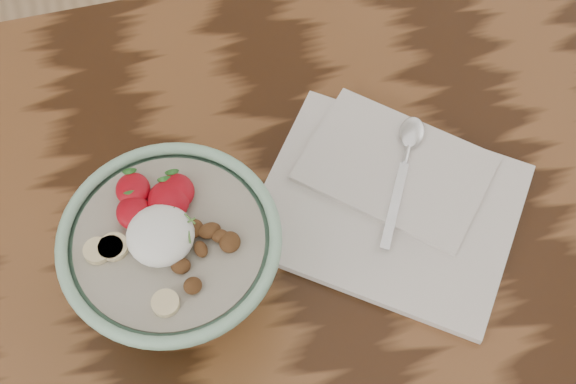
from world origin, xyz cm
name	(u,v)px	position (x,y,z in cm)	size (l,w,h in cm)	color
table	(153,367)	(0.00, 0.00, 65.70)	(160.00, 90.00, 75.00)	black
breakfast_bowl	(174,258)	(5.29, 4.74, 82.09)	(20.75, 20.75, 14.09)	#8AB99B
napkin	(390,199)	(29.00, 9.01, 75.70)	(34.60, 33.48, 1.66)	silver
spoon	(408,150)	(32.40, 13.78, 77.03)	(9.89, 15.70, 0.88)	silver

